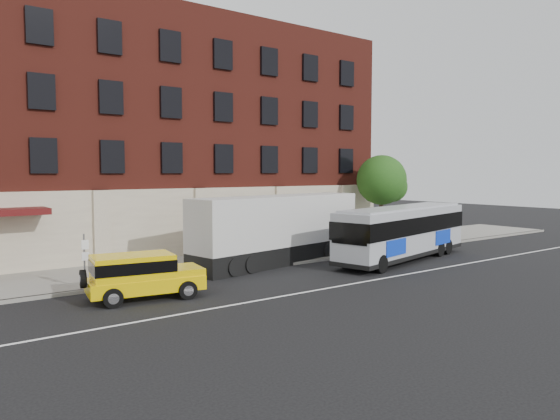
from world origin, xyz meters
TOP-DOWN VIEW (x-y plane):
  - ground at (0.00, 0.00)m, footprint 120.00×120.00m
  - sidewalk at (0.00, 9.00)m, footprint 60.00×6.00m
  - kerb at (0.00, 6.00)m, footprint 60.00×0.25m
  - lane_line at (0.00, 0.50)m, footprint 60.00×0.12m
  - building at (-0.01, 16.92)m, footprint 30.00×12.10m
  - sign_pole at (-8.50, 6.15)m, footprint 0.30×0.20m
  - street_tree at (13.54, 9.48)m, footprint 3.60×3.60m
  - city_bus at (8.80, 3.47)m, footprint 11.65×4.85m
  - yellow_suv at (-7.09, 3.53)m, footprint 4.91×2.65m
  - shipping_container at (2.40, 7.00)m, footprint 11.62×4.26m

SIDE VIEW (x-z plane):
  - ground at x=0.00m, z-range 0.00..0.00m
  - lane_line at x=0.00m, z-range 0.00..0.01m
  - sidewalk at x=0.00m, z-range 0.00..0.15m
  - kerb at x=0.00m, z-range 0.00..0.15m
  - yellow_suv at x=-7.09m, z-range 0.13..1.97m
  - sign_pole at x=-8.50m, z-range 0.20..2.70m
  - city_bus at x=8.80m, z-range 0.16..3.28m
  - shipping_container at x=2.40m, z-range -0.02..3.78m
  - street_tree at x=13.54m, z-range 1.31..7.51m
  - building at x=-0.01m, z-range 0.08..15.08m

